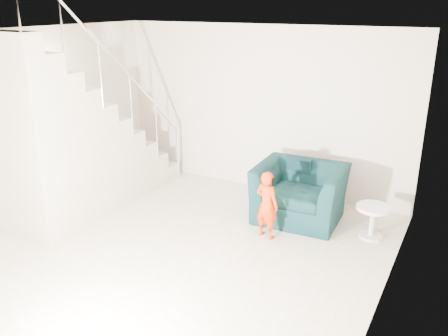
{
  "coord_description": "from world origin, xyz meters",
  "views": [
    {
      "loc": [
        3.1,
        -4.22,
        3.04
      ],
      "look_at": [
        0.15,
        1.2,
        0.85
      ],
      "focal_mm": 38.0,
      "sensor_mm": 36.0,
      "label": 1
    }
  ],
  "objects": [
    {
      "name": "staircase",
      "position": [
        -2.0,
        0.55,
        0.95
      ],
      "size": [
        1.02,
        3.03,
        3.62
      ],
      "color": "#ADA089",
      "rests_on": "floor"
    },
    {
      "name": "floor",
      "position": [
        0.0,
        0.0,
        0.0
      ],
      "size": [
        5.5,
        5.5,
        0.0
      ],
      "primitive_type": "plane",
      "color": "tan",
      "rests_on": "ground"
    },
    {
      "name": "ceiling",
      "position": [
        0.0,
        0.0,
        2.7
      ],
      "size": [
        5.5,
        5.5,
        0.0
      ],
      "primitive_type": "plane",
      "rotation": [
        3.14,
        0.0,
        0.0
      ],
      "color": "silver",
      "rests_on": "back_wall"
    },
    {
      "name": "back_wall",
      "position": [
        0.0,
        2.75,
        1.35
      ],
      "size": [
        5.0,
        0.0,
        5.0
      ],
      "primitive_type": "plane",
      "rotation": [
        1.57,
        0.0,
        0.0
      ],
      "color": "#C2B59E",
      "rests_on": "floor"
    },
    {
      "name": "right_wall",
      "position": [
        2.5,
        0.0,
        1.35
      ],
      "size": [
        0.0,
        5.5,
        5.5
      ],
      "primitive_type": "plane",
      "rotation": [
        1.57,
        0.0,
        -1.57
      ],
      "color": "#C2B59E",
      "rests_on": "floor"
    },
    {
      "name": "armchair",
      "position": [
        1.03,
        1.9,
        0.4
      ],
      "size": [
        1.29,
        1.15,
        0.8
      ],
      "primitive_type": "imported",
      "rotation": [
        0.0,
        0.0,
        0.05
      ],
      "color": "black",
      "rests_on": "floor"
    },
    {
      "name": "throw",
      "position": [
        0.46,
        1.96,
        0.51
      ],
      "size": [
        0.05,
        0.51,
        0.57
      ],
      "primitive_type": "cube",
      "color": "black",
      "rests_on": "armchair"
    },
    {
      "name": "side_table",
      "position": [
        2.1,
        1.79,
        0.31
      ],
      "size": [
        0.46,
        0.46,
        0.46
      ],
      "color": "silver",
      "rests_on": "floor"
    },
    {
      "name": "toddler",
      "position": [
        0.84,
        1.13,
        0.47
      ],
      "size": [
        0.39,
        0.3,
        0.94
      ],
      "primitive_type": "imported",
      "rotation": [
        0.0,
        0.0,
        2.91
      ],
      "color": "#931D04",
      "rests_on": "floor"
    },
    {
      "name": "phone",
      "position": [
        0.92,
        1.1,
        0.82
      ],
      "size": [
        0.02,
        0.05,
        0.1
      ],
      "primitive_type": "cube",
      "rotation": [
        0.0,
        0.0,
        -0.09
      ],
      "color": "black",
      "rests_on": "toddler"
    },
    {
      "name": "cushion",
      "position": [
        0.89,
        2.24,
        0.64
      ],
      "size": [
        0.37,
        0.18,
        0.37
      ],
      "primitive_type": "cube",
      "rotation": [
        0.21,
        0.0,
        0.0
      ],
      "color": "black",
      "rests_on": "armchair"
    },
    {
      "name": "left_wall",
      "position": [
        -2.5,
        0.0,
        1.35
      ],
      "size": [
        0.0,
        5.5,
        5.5
      ],
      "primitive_type": "plane",
      "rotation": [
        1.57,
        0.0,
        1.57
      ],
      "color": "#C2B59E",
      "rests_on": "floor"
    }
  ]
}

